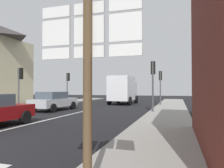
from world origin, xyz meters
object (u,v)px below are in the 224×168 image
Objects in this scene: sedan_far at (54,101)px; route_sign_post at (88,70)px; traffic_light_far_right at (160,80)px; delivery_truck at (123,89)px; traffic_light_near_right at (153,75)px; traffic_light_far_left at (68,81)px; traffic_light_near_left at (20,79)px.

sedan_far is 14.33m from route_sign_post.
sedan_far is 10.50m from traffic_light_far_right.
delivery_truck is at bearing 161.35° from traffic_light_far_right.
sedan_far is at bearing -178.13° from traffic_light_near_right.
traffic_light_far_right is (7.70, 6.92, 1.80)m from sedan_far.
route_sign_post is at bearing -60.55° from traffic_light_far_left.
traffic_light_near_right is at bearing -90.00° from traffic_light_far_right.
traffic_light_far_right is at bearing 36.08° from traffic_light_near_left.
delivery_truck is 9.15m from traffic_light_near_right.
route_sign_post is at bearing -77.38° from delivery_truck.
route_sign_post reaches higher than sedan_far.
delivery_truck is 1.44× the size of traffic_light_far_left.
traffic_light_near_right is 1.03× the size of traffic_light_far_left.
traffic_light_near_left is (-10.70, 11.16, 0.49)m from route_sign_post.
delivery_truck is at bearing 10.85° from traffic_light_far_left.
sedan_far is at bearing 124.23° from route_sign_post.
traffic_light_near_right is 1.07× the size of traffic_light_near_left.
delivery_truck is 20.63m from route_sign_post.
traffic_light_far_left is (-2.67, 7.14, 1.83)m from sedan_far.
traffic_light_near_right reaches higher than delivery_truck.
sedan_far is 7.84m from traffic_light_far_left.
sedan_far is 0.86× the size of delivery_truck.
traffic_light_far_left is (-10.70, 18.94, 0.59)m from route_sign_post.
route_sign_post is at bearing -55.77° from sedan_far.
delivery_truck is 1.57× the size of route_sign_post.
route_sign_post is 18.73m from traffic_light_far_right.
traffic_light_near_left is (-6.19, -8.97, 0.84)m from delivery_truck.
sedan_far is at bearing -69.52° from traffic_light_far_left.
delivery_truck is at bearing 55.39° from traffic_light_near_left.
sedan_far is 9.08m from delivery_truck.
traffic_light_far_right is at bearing 90.00° from traffic_light_near_right.
traffic_light_far_left is 7.78m from traffic_light_near_left.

